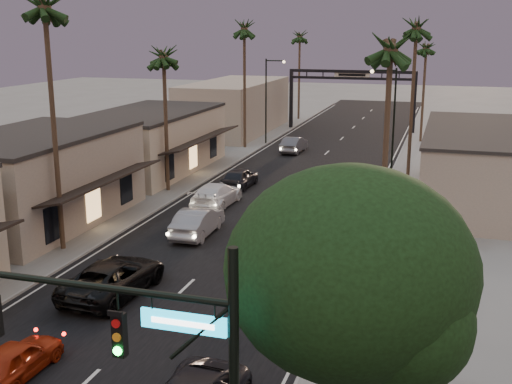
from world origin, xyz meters
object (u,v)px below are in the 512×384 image
Objects in this scene: palm_ld at (244,24)px; curbside_black at (295,246)px; corner_tree at (352,281)px; oncoming_red at (16,359)px; arch at (352,85)px; palm_lc at (163,50)px; streetlight_right at (391,114)px; traffic_signal at (150,359)px; oncoming_silver at (198,222)px; palm_ra at (391,40)px; palm_far at (300,33)px; palm_rc at (427,44)px; streetlight_left at (269,94)px; palm_rb at (417,23)px; oncoming_pickup at (114,277)px; palm_lb at (44,0)px.

palm_ld is 35.24m from curbside_black.
corner_tree reaches higher than oncoming_red.
arch is 35.41m from palm_lc.
traffic_signal is at bearing -91.72° from streetlight_right.
curbside_black is (6.55, -2.45, -0.06)m from oncoming_silver.
arch is 47.17m from palm_ra.
palm_far is at bearing 107.38° from palm_ra.
palm_rc is at bearing 78.29° from curbside_black.
palm_lc is 19.83m from curbside_black.
oncoming_silver is at bearing 109.71° from traffic_signal.
palm_ld is (-1.68, -3.00, 7.09)m from streetlight_left.
palm_rc reaches higher than oncoming_silver.
arch is 1.15× the size of palm_ra.
curbside_black is (12.40, -53.74, -10.67)m from palm_far.
corner_tree is 13.34m from oncoming_red.
streetlight_left is at bearing 137.95° from palm_rb.
palm_far is (-17.78, 70.55, 5.46)m from corner_tree.
arch is 1.15× the size of palm_far.
palm_far is at bearing -85.09° from oncoming_silver.
oncoming_red is (-11.13, -54.14, -9.80)m from palm_rc.
oncoming_silver is at bearing -93.24° from arch.
oncoming_silver is (-11.05, 2.71, -10.61)m from palm_ra.
arch is at bearing 60.03° from streetlight_left.
palm_ra is at bearing -72.62° from palm_far.
palm_far is at bearing 116.43° from palm_rb.
palm_ra reaches higher than palm_lc.
palm_ld is 2.80× the size of oncoming_silver.
arch reaches higher than oncoming_pickup.
oncoming_red is (-11.13, -34.14, -11.74)m from palm_rb.
oncoming_red is (-2.53, -60.14, -4.86)m from arch.
oncoming_red is 0.74× the size of curbside_black.
streetlight_right is 7.35m from palm_rb.
oncoming_silver is (5.85, -51.29, -10.61)m from palm_far.
streetlight_left is 0.68× the size of palm_far.
streetlight_left is at bearing -80.95° from oncoming_pickup.
palm_rb is (17.20, -11.00, 0.00)m from palm_ld.
streetlight_right is at bearing -103.96° from oncoming_red.
palm_lc is 14.73m from oncoming_silver.
curbside_black reaches higher than oncoming_red.
streetlight_left is (-6.92, -12.00, -0.20)m from arch.
corner_tree is at bearing -57.66° from palm_lc.
palm_rc reaches higher than streetlight_left.
oncoming_pickup reaches higher than curbside_black.
traffic_signal is 5.20m from corner_tree.
palm_ra is at bearing -60.98° from palm_ld.
palm_far is at bearing 89.25° from palm_ld.
palm_lb is at bearing 128.44° from traffic_signal.
palm_rb is at bearing 91.37° from corner_tree.
palm_ra is at bearing -34.90° from palm_lc.
palm_ra is (1.68, -21.00, 6.11)m from streetlight_right.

